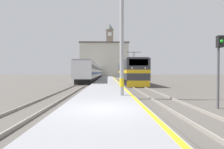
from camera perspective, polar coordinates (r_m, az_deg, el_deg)
name	(u,v)px	position (r m, az deg, el deg)	size (l,w,h in m)	color
ground_plane	(107,81)	(37.96, -1.72, -2.12)	(200.00, 200.00, 0.00)	#514C47
platform	(107,82)	(32.96, -1.77, -2.31)	(4.09, 140.00, 0.29)	gray
rail_track_near	(127,82)	(33.18, 5.05, -2.49)	(2.83, 140.00, 0.16)	#514C47
rail_track_far	(88,82)	(33.18, -7.97, -2.49)	(2.83, 140.00, 0.16)	#514C47
locomotive_train	(130,72)	(29.12, 5.94, 0.85)	(2.92, 16.09, 4.80)	black
passenger_train	(95,72)	(51.07, -5.67, 0.93)	(2.92, 51.99, 3.80)	black
catenary_mast	(123,39)	(12.61, 3.64, 11.44)	(3.04, 0.31, 7.99)	#9E9EA3
clock_tower	(110,49)	(81.19, -0.76, 8.41)	(3.87, 3.87, 24.05)	gray
station_building	(104,60)	(73.90, -2.49, 4.73)	(19.93, 10.43, 13.97)	beige
signal_post	(219,60)	(10.69, 31.58, 4.11)	(0.30, 0.39, 3.80)	#4C4C51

